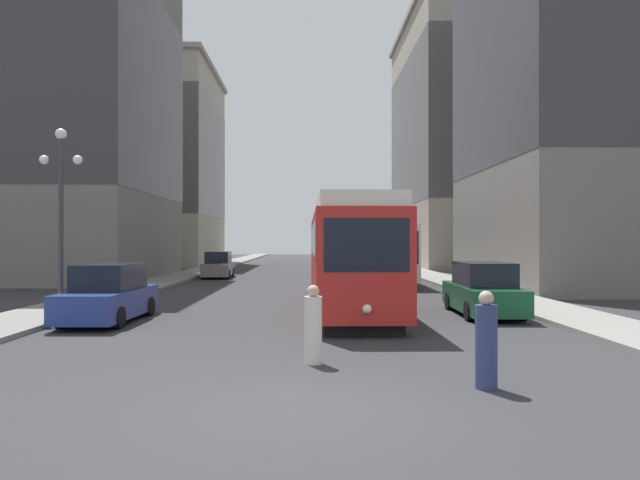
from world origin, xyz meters
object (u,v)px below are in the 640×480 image
Objects in this scene: transit_bus at (383,251)px; parked_car_left_mid at (109,295)px; pedestrian_crossing_near at (313,327)px; lamp_post_left_near at (61,193)px; parked_car_left_near at (218,266)px; streetcar at (347,253)px; parked_car_right_far at (483,291)px; pedestrian_crossing_far at (486,343)px.

transit_bus reaches higher than parked_car_left_mid.
lamp_post_left_near reaches higher than pedestrian_crossing_near.
parked_car_left_near is at bearing 157.55° from transit_bus.
streetcar is 2.91× the size of parked_car_right_far.
pedestrian_crossing_near is 3.61m from pedestrian_crossing_far.
lamp_post_left_near is at bearing -97.47° from parked_car_left_near.
transit_bus is at bearing 51.51° from lamp_post_left_near.
lamp_post_left_near is at bearing -40.15° from pedestrian_crossing_near.
parked_car_left_near and parked_car_right_far have the same top height.
parked_car_left_near reaches higher than pedestrian_crossing_far.
lamp_post_left_near reaches higher than streetcar.
parked_car_left_mid is 12.52m from pedestrian_crossing_far.
transit_bus is 25.30m from pedestrian_crossing_far.
parked_car_left_near is 28.51m from pedestrian_crossing_near.
parked_car_left_mid is at bearing -92.20° from parked_car_left_near.
streetcar reaches higher than pedestrian_crossing_far.
streetcar is at bearing -97.23° from pedestrian_crossing_near.
parked_car_left_near is 31.27m from pedestrian_crossing_far.
pedestrian_crossing_far is at bearing -74.79° from parked_car_left_near.
lamp_post_left_near reaches higher than parked_car_left_near.
transit_bus is 7.03× the size of pedestrian_crossing_far.
lamp_post_left_near is (-14.17, -0.45, 3.28)m from parked_car_right_far.
pedestrian_crossing_near is (-1.36, -9.81, -1.34)m from streetcar.
parked_car_left_mid is 3.89m from lamp_post_left_near.
parked_car_left_mid is (-10.83, -16.92, -1.10)m from transit_bus.
pedestrian_crossing_near is (6.39, -6.26, -0.08)m from parked_car_left_mid.
pedestrian_crossing_far is at bearing 75.11° from parked_car_right_far.
streetcar is 10.00m from pedestrian_crossing_near.
pedestrian_crossing_near is 0.97× the size of pedestrian_crossing_far.
streetcar reaches higher than parked_car_left_near.
lamp_post_left_near is (-1.90, -20.62, 3.28)m from parked_car_left_near.
parked_car_right_far is 14.55m from lamp_post_left_near.
parked_car_left_mid reaches higher than pedestrian_crossing_far.
transit_bus is 2.50× the size of parked_car_left_near.
lamp_post_left_near is (-1.90, 0.90, 3.28)m from parked_car_left_mid.
pedestrian_crossing_near is at bearing -79.24° from parked_car_left_near.
parked_car_left_near is at bearing 113.02° from streetcar.
streetcar is 8.42× the size of pedestrian_crossing_far.
parked_car_left_mid is at bearing -43.73° from pedestrian_crossing_near.
parked_car_right_far is 0.80× the size of lamp_post_left_near.
transit_bus reaches higher than parked_car_left_near.
parked_car_right_far is at bearing 118.89° from pedestrian_crossing_far.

